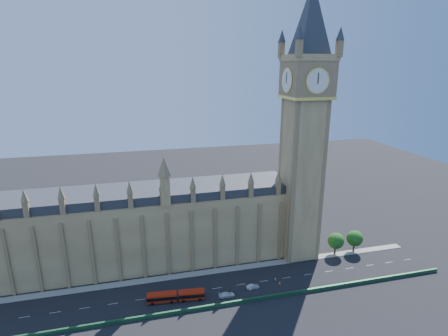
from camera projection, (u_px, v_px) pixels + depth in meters
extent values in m
plane|color=black|center=(205.00, 290.00, 110.94)|extent=(400.00, 400.00, 0.00)
cube|color=olive|center=(122.00, 232.00, 122.19)|extent=(120.00, 20.00, 25.00)
cube|color=#2D3035|center=(119.00, 195.00, 118.26)|extent=(120.00, 18.00, 3.00)
cube|color=olive|center=(301.00, 181.00, 124.60)|extent=(12.00, 12.00, 58.00)
cube|color=olive|center=(307.00, 80.00, 114.78)|extent=(14.00, 14.00, 12.00)
cylinder|color=silver|center=(318.00, 81.00, 108.12)|extent=(7.20, 0.30, 7.20)
cube|color=olive|center=(309.00, 58.00, 112.81)|extent=(14.50, 14.50, 2.00)
cube|color=#1E4C2D|center=(210.00, 307.00, 102.39)|extent=(160.00, 0.60, 1.20)
cube|color=gray|center=(199.00, 273.00, 119.78)|extent=(160.00, 3.00, 0.16)
cylinder|color=#382619|center=(335.00, 249.00, 131.66)|extent=(0.70, 0.70, 4.00)
sphere|color=#144813|center=(336.00, 241.00, 130.68)|extent=(6.00, 6.00, 6.00)
sphere|color=#144813|center=(337.00, 239.00, 130.98)|extent=(4.38, 4.38, 4.38)
cylinder|color=#382619|center=(354.00, 247.00, 133.51)|extent=(0.70, 0.70, 4.00)
sphere|color=#144813|center=(355.00, 238.00, 132.52)|extent=(6.00, 6.00, 6.00)
sphere|color=#144813|center=(356.00, 236.00, 132.82)|extent=(4.38, 4.38, 4.38)
cube|color=#AD1E0B|center=(162.00, 298.00, 104.89)|extent=(9.00, 3.28, 2.94)
cube|color=#AD1E0B|center=(192.00, 295.00, 106.13)|extent=(8.03, 3.19, 2.94)
cube|color=black|center=(162.00, 297.00, 104.79)|extent=(9.06, 3.34, 1.12)
cube|color=black|center=(192.00, 294.00, 106.03)|extent=(8.08, 3.24, 1.12)
cylinder|color=black|center=(176.00, 297.00, 105.51)|extent=(1.01, 2.41, 2.35)
cylinder|color=black|center=(152.00, 304.00, 103.61)|extent=(1.00, 0.39, 0.98)
cylinder|color=black|center=(153.00, 299.00, 105.93)|extent=(1.00, 0.39, 0.98)
cylinder|color=black|center=(171.00, 302.00, 104.39)|extent=(1.00, 0.39, 0.98)
cylinder|color=black|center=(171.00, 297.00, 106.72)|extent=(1.00, 0.39, 0.98)
cylinder|color=black|center=(184.00, 301.00, 104.89)|extent=(1.00, 0.39, 0.98)
cylinder|color=black|center=(183.00, 296.00, 107.21)|extent=(1.00, 0.39, 0.98)
cylinder|color=black|center=(200.00, 300.00, 105.59)|extent=(1.00, 0.39, 0.98)
cylinder|color=black|center=(200.00, 295.00, 107.91)|extent=(1.00, 0.39, 0.98)
imported|color=#3E4246|center=(228.00, 292.00, 108.69)|extent=(3.82, 1.54, 1.30)
imported|color=#AEB2B6|center=(253.00, 287.00, 111.53)|extent=(4.17, 1.66, 1.35)
imported|color=silver|center=(227.00, 295.00, 107.51)|extent=(5.07, 2.08, 1.47)
cube|color=black|center=(280.00, 284.00, 113.91)|extent=(0.55, 0.55, 0.05)
cone|color=#FA610D|center=(280.00, 283.00, 113.80)|extent=(0.60, 0.60, 0.80)
cylinder|color=white|center=(280.00, 283.00, 113.77)|extent=(0.39, 0.39, 0.14)
cube|color=black|center=(275.00, 280.00, 116.08)|extent=(0.56, 0.56, 0.05)
cone|color=#FF420D|center=(275.00, 279.00, 115.97)|extent=(0.61, 0.61, 0.80)
cylinder|color=white|center=(275.00, 279.00, 115.94)|extent=(0.39, 0.39, 0.14)
cube|color=black|center=(250.00, 289.00, 111.26)|extent=(0.40, 0.40, 0.04)
cone|color=#F0410C|center=(250.00, 288.00, 111.17)|extent=(0.44, 0.44, 0.68)
cylinder|color=white|center=(250.00, 288.00, 111.14)|extent=(0.33, 0.33, 0.12)
cube|color=black|center=(250.00, 290.00, 110.65)|extent=(0.56, 0.56, 0.04)
cone|color=orange|center=(250.00, 289.00, 110.54)|extent=(0.62, 0.62, 0.77)
cylinder|color=white|center=(250.00, 289.00, 110.51)|extent=(0.38, 0.38, 0.13)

